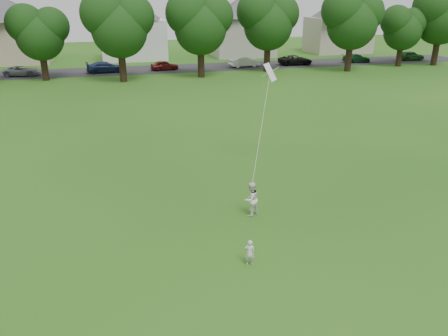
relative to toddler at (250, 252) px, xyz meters
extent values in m
plane|color=#215212|center=(-0.21, 1.23, -0.48)|extent=(160.00, 160.00, 0.00)
cube|color=#2D2D30|center=(-0.21, 43.23, -0.47)|extent=(90.00, 7.00, 0.01)
imported|color=silver|center=(0.00, 0.00, 0.00)|extent=(0.40, 0.32, 0.95)
imported|color=white|center=(1.14, 3.41, 0.26)|extent=(0.90, 0.84, 1.47)
plane|color=white|center=(3.87, 8.97, 4.44)|extent=(1.00, 1.04, 0.83)
cylinder|color=white|center=(2.51, 6.19, 2.51)|extent=(0.01, 0.01, 7.30)
cylinder|color=black|center=(-10.61, 38.63, 1.04)|extent=(0.70, 0.70, 3.03)
cylinder|color=black|center=(-2.55, 35.74, 1.30)|extent=(0.74, 0.74, 3.56)
cylinder|color=black|center=(5.99, 36.31, 1.29)|extent=(0.74, 0.74, 3.53)
cylinder|color=black|center=(14.44, 38.23, 1.30)|extent=(0.74, 0.74, 3.56)
cylinder|color=black|center=(23.95, 35.92, 1.34)|extent=(0.75, 0.75, 3.62)
cylinder|color=black|center=(32.26, 37.78, 0.98)|extent=(0.69, 0.69, 2.91)
cylinder|color=black|center=(37.38, 37.46, 1.42)|extent=(0.76, 0.76, 3.79)
imported|color=gray|center=(-13.50, 42.23, 0.09)|extent=(4.16, 2.28, 1.10)
imported|color=#162547|center=(-4.34, 42.23, 0.17)|extent=(4.57, 2.26, 1.28)
imported|color=#5A1512|center=(2.66, 42.23, 0.11)|extent=(3.47, 1.62, 1.15)
imported|color=silver|center=(12.86, 42.23, 0.18)|extent=(4.07, 1.89, 1.29)
imported|color=black|center=(19.88, 42.23, 0.16)|extent=(4.51, 2.16, 1.24)
imported|color=#174623|center=(28.86, 42.23, 0.10)|extent=(3.91, 1.66, 1.12)
imported|color=#1D521B|center=(37.37, 42.23, 0.18)|extent=(3.80, 1.60, 1.28)
cube|color=#BFA88F|center=(-16.21, 53.23, 2.21)|extent=(9.63, 6.30, 5.37)
cube|color=white|center=(-0.21, 53.23, 2.21)|extent=(8.86, 6.62, 5.37)
cube|color=#B3AFA1|center=(15.79, 53.23, 2.26)|extent=(8.76, 7.53, 5.46)
cube|color=#B8AE98|center=(31.79, 53.23, 2.19)|extent=(9.27, 6.54, 5.34)
camera|label=1|loc=(-4.02, -11.95, 8.04)|focal=35.00mm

